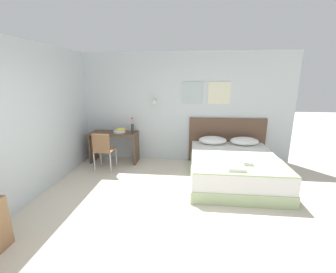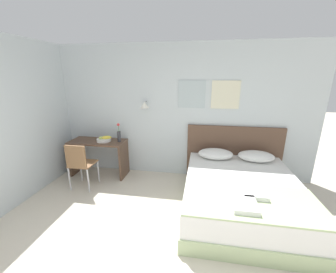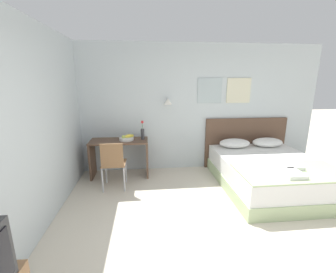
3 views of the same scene
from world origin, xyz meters
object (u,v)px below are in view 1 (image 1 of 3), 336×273
(throw_blanket, at_px, (240,166))
(desk, at_px, (114,141))
(pillow_left, at_px, (213,140))
(flower_vase, at_px, (132,127))
(folded_towel_mid_bed, at_px, (236,167))
(bed, at_px, (233,168))
(pillow_right, at_px, (244,141))
(headboard, at_px, (226,140))
(fruit_bowl, at_px, (120,131))
(folded_towel_near_foot, at_px, (242,161))
(desk_chair, at_px, (103,149))

(throw_blanket, bearing_deg, desk, 153.26)
(pillow_left, distance_m, flower_vase, 1.94)
(folded_towel_mid_bed, bearing_deg, flower_vase, 144.54)
(pillow_left, distance_m, desk, 2.40)
(desk, bearing_deg, bed, -15.97)
(pillow_right, xyz_separation_m, throw_blanket, (-0.36, -1.38, -0.08))
(headboard, relative_size, fruit_bowl, 6.07)
(folded_towel_near_foot, relative_size, fruit_bowl, 1.03)
(fruit_bowl, distance_m, flower_vase, 0.33)
(pillow_right, distance_m, flower_vase, 2.67)
(folded_towel_near_foot, distance_m, flower_vase, 2.69)
(pillow_right, height_order, desk, desk)
(bed, height_order, flower_vase, flower_vase)
(pillow_left, xyz_separation_m, pillow_right, (0.73, 0.00, 0.00))
(pillow_left, relative_size, folded_towel_near_foot, 2.08)
(headboard, distance_m, desk, 2.77)
(pillow_right, height_order, fruit_bowl, fruit_bowl)
(pillow_right, relative_size, flower_vase, 1.69)
(pillow_left, bearing_deg, fruit_bowl, -179.98)
(pillow_left, height_order, desk, desk)
(desk, bearing_deg, fruit_bowl, -3.53)
(throw_blanket, height_order, folded_towel_near_foot, folded_towel_near_foot)
(pillow_right, bearing_deg, folded_towel_near_foot, -103.66)
(pillow_right, bearing_deg, folded_towel_mid_bed, -107.11)
(folded_towel_mid_bed, distance_m, desk, 3.06)
(desk_chair, bearing_deg, pillow_right, 10.74)
(pillow_right, bearing_deg, flower_vase, 179.39)
(bed, bearing_deg, folded_towel_near_foot, -82.15)
(headboard, xyz_separation_m, folded_towel_near_foot, (0.06, -1.52, 0.04))
(pillow_right, bearing_deg, desk_chair, -169.26)
(pillow_left, height_order, folded_towel_near_foot, pillow_left)
(pillow_left, distance_m, folded_towel_near_foot, 1.31)
(folded_towel_mid_bed, xyz_separation_m, fruit_bowl, (-2.50, 1.53, 0.21))
(desk, xyz_separation_m, flower_vase, (0.47, 0.02, 0.37))
(folded_towel_mid_bed, relative_size, desk, 0.30)
(bed, relative_size, desk, 1.82)
(headboard, xyz_separation_m, folded_towel_mid_bed, (-0.11, -1.81, 0.04))
(folded_towel_mid_bed, height_order, flower_vase, flower_vase)
(desk, bearing_deg, desk_chair, -94.46)
(desk_chair, bearing_deg, folded_towel_mid_bed, -18.91)
(flower_vase, bearing_deg, folded_towel_near_foot, -28.27)
(pillow_right, height_order, folded_towel_mid_bed, pillow_right)
(headboard, bearing_deg, fruit_bowl, -173.76)
(pillow_right, distance_m, fruit_bowl, 2.97)
(desk_chair, bearing_deg, throw_blanket, -15.54)
(desk, height_order, flower_vase, flower_vase)
(throw_blanket, bearing_deg, bed, 90.00)
(bed, height_order, folded_towel_near_foot, folded_towel_near_foot)
(pillow_left, distance_m, desk_chair, 2.52)
(pillow_right, xyz_separation_m, desk, (-3.12, 0.01, -0.10))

